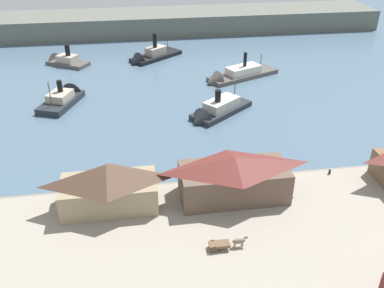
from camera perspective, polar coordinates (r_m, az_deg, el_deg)
name	(u,v)px	position (r m, az deg, el deg)	size (l,w,h in m)	color
ground_plane	(217,173)	(83.97, 3.42, -3.97)	(320.00, 320.00, 0.00)	slate
quay_promenade	(246,248)	(66.91, 7.37, -13.86)	(110.00, 36.00, 1.20)	#9E9384
seawall_edge	(221,181)	(80.79, 3.95, -5.06)	(110.00, 0.80, 1.00)	gray
ferry_shed_customs_shed	(108,186)	(72.19, -11.27, -5.55)	(16.39, 8.33, 8.41)	#998466
ferry_shed_central_terminal	(234,177)	(73.64, 5.72, -4.44)	(19.12, 8.91, 8.12)	brown
horse_cart	(226,243)	(65.15, 4.64, -13.29)	(5.98, 1.59, 1.87)	brown
mooring_post_center_west	(330,172)	(85.48, 18.17, -3.60)	(0.44, 0.44, 0.90)	black
ferry_moored_west	(65,98)	(119.13, -16.88, 6.05)	(11.95, 17.44, 10.47)	#23282D
ferry_outer_harbor	(149,57)	(147.99, -5.83, 11.68)	(20.24, 17.94, 11.11)	black
ferry_departing_north	(63,61)	(149.66, -17.13, 10.74)	(15.91, 13.08, 9.09)	#514C47
ferry_near_quay	(215,111)	(106.22, 3.16, 4.45)	(18.84, 16.78, 9.59)	#23282D
ferry_moored_east	(233,76)	(130.58, 5.63, 9.18)	(25.61, 16.07, 10.12)	#514C47
far_headland	(164,22)	(183.88, -3.80, 16.23)	(180.00, 24.00, 8.00)	#60665B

